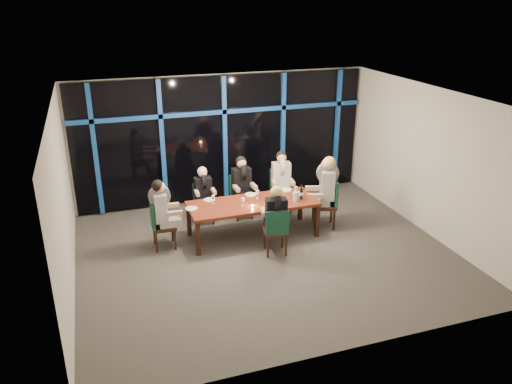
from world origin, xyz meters
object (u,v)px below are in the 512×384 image
chair_far_right (280,188)px  diner_far_mid (242,179)px  chair_near_mid (276,229)px  diner_near_mid (276,209)px  chair_far_left (203,201)px  diner_far_right (281,173)px  diner_far_left (203,187)px  diner_end_left (162,204)px  diner_end_right (325,182)px  chair_far_mid (241,194)px  dining_table (253,205)px  wine_bottle (301,193)px  water_pitcher (296,197)px  chair_end_left (159,223)px  chair_end_right (329,201)px

chair_far_right → diner_far_mid: size_ratio=1.05×
chair_near_mid → diner_near_mid: diner_near_mid is taller
chair_far_left → diner_far_right: (1.79, -0.07, 0.45)m
chair_far_right → diner_far_left: size_ratio=1.17×
chair_far_left → diner_end_left: bearing=-136.3°
diner_far_left → diner_end_right: (2.38, -1.00, 0.19)m
chair_far_left → chair_far_mid: chair_far_mid is taller
dining_table → wine_bottle: 1.02m
diner_end_left → chair_near_mid: bearing=-115.2°
chair_near_mid → diner_far_mid: diner_far_mid is taller
chair_far_mid → diner_end_left: diner_end_left is taller
chair_far_mid → chair_near_mid: (0.11, -1.93, -0.00)m
diner_far_mid → water_pitcher: (0.78, -1.19, -0.06)m
diner_far_mid → diner_near_mid: diner_far_mid is taller
chair_near_mid → diner_far_mid: (-0.11, 1.85, 0.38)m
chair_end_left → water_pitcher: 2.76m
chair_far_mid → chair_far_left: bearing=179.0°
diner_far_left → diner_end_right: bearing=-22.2°
dining_table → chair_far_left: (-0.80, 1.02, -0.20)m
chair_far_left → diner_near_mid: (0.98, -1.84, 0.43)m
chair_far_left → chair_end_left: bearing=-138.6°
diner_near_mid → dining_table: bearing=-67.7°
chair_far_mid → water_pitcher: chair_far_mid is taller
dining_table → wine_bottle: (0.99, -0.14, 0.19)m
chair_far_mid → diner_far_right: bearing=-7.5°
chair_far_right → wine_bottle: 1.23m
dining_table → chair_far_left: size_ratio=3.01×
chair_end_right → chair_near_mid: size_ratio=1.12×
dining_table → chair_near_mid: size_ratio=2.73×
chair_near_mid → diner_end_left: 2.24m
diner_far_mid → diner_end_right: 1.82m
diner_far_left → dining_table: bearing=-49.3°
diner_far_mid → diner_near_mid: bearing=-88.3°
chair_end_right → diner_end_left: size_ratio=1.14×
chair_far_left → chair_far_right: chair_far_right is taller
diner_end_left → wine_bottle: diner_end_left is taller
diner_far_mid → water_pitcher: diner_far_mid is taller
diner_far_left → diner_near_mid: diner_near_mid is taller
chair_far_right → diner_far_mid: bearing=-164.9°
wine_bottle → water_pitcher: wine_bottle is taller
dining_table → chair_end_right: size_ratio=2.43×
wine_bottle → diner_far_right: bearing=90.3°
chair_far_mid → diner_near_mid: bearing=-88.4°
dining_table → diner_near_mid: diner_near_mid is taller
chair_far_mid → diner_near_mid: 1.90m
dining_table → diner_far_right: 1.40m
chair_end_right → diner_far_right: 1.28m
dining_table → diner_far_left: 1.25m
chair_end_right → chair_near_mid: (-1.49, -0.82, -0.07)m
chair_far_left → diner_end_right: (2.38, -1.07, 0.54)m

